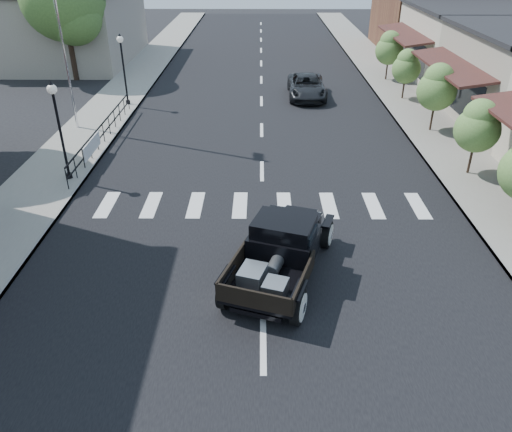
{
  "coord_description": "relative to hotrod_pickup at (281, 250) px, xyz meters",
  "views": [
    {
      "loc": [
        -0.11,
        -11.84,
        8.46
      ],
      "look_at": [
        -0.2,
        1.46,
        1.0
      ],
      "focal_mm": 35.0,
      "sensor_mm": 36.0,
      "label": 1
    }
  ],
  "objects": [
    {
      "name": "road_markings",
      "position": [
        -0.5,
        10.23,
        -0.87
      ],
      "size": [
        12.0,
        60.0,
        0.06
      ],
      "primitive_type": null,
      "color": "silver",
      "rests_on": "ground"
    },
    {
      "name": "small_tree_e",
      "position": [
        7.8,
        21.93,
        0.77
      ],
      "size": [
        1.79,
        1.79,
        2.98
      ],
      "primitive_type": null,
      "color": "#527A38",
      "rests_on": "sidewalk_right"
    },
    {
      "name": "lamp_post_b",
      "position": [
        -8.1,
        6.23,
        1.19
      ],
      "size": [
        0.36,
        0.36,
        3.82
      ],
      "primitive_type": null,
      "color": "black",
      "rests_on": "sidewalk_left"
    },
    {
      "name": "low_building_left",
      "position": [
        -15.5,
        28.23,
        1.63
      ],
      "size": [
        10.0,
        12.0,
        5.0
      ],
      "primitive_type": "cube",
      "color": "#A69C8C",
      "rests_on": "ground"
    },
    {
      "name": "small_tree_d",
      "position": [
        7.8,
        17.5,
        0.63
      ],
      "size": [
        1.62,
        1.62,
        2.71
      ],
      "primitive_type": null,
      "color": "#527A38",
      "rests_on": "sidewalk_right"
    },
    {
      "name": "small_tree_c",
      "position": [
        7.8,
        11.97,
        0.83
      ],
      "size": [
        1.86,
        1.86,
        3.1
      ],
      "primitive_type": null,
      "color": "#527A38",
      "rests_on": "sidewalk_right"
    },
    {
      "name": "lamp_post_c",
      "position": [
        -8.1,
        16.23,
        1.19
      ],
      "size": [
        0.36,
        0.36,
        3.82
      ],
      "primitive_type": null,
      "color": "black",
      "rests_on": "sidewalk_left"
    },
    {
      "name": "banner",
      "position": [
        -7.72,
        8.23,
        -0.42
      ],
      "size": [
        0.04,
        2.2,
        0.6
      ],
      "primitive_type": null,
      "color": "silver",
      "rests_on": "sidewalk_left"
    },
    {
      "name": "road",
      "position": [
        -0.5,
        15.23,
        -0.86
      ],
      "size": [
        14.0,
        80.0,
        0.02
      ],
      "primitive_type": "cube",
      "color": "black",
      "rests_on": "ground"
    },
    {
      "name": "sidewalk_left",
      "position": [
        -9.0,
        15.23,
        -0.8
      ],
      "size": [
        3.0,
        80.0,
        0.15
      ],
      "primitive_type": "cube",
      "color": "#99968B",
      "rests_on": "ground"
    },
    {
      "name": "second_car",
      "position": [
        2.2,
        18.1,
        -0.23
      ],
      "size": [
        2.18,
        4.66,
        1.29
      ],
      "primitive_type": "imported",
      "rotation": [
        0.0,
        0.0,
        -0.01
      ],
      "color": "black",
      "rests_on": "ground"
    },
    {
      "name": "railing",
      "position": [
        -7.8,
        10.23,
        -0.22
      ],
      "size": [
        0.08,
        10.0,
        1.0
      ],
      "primitive_type": null,
      "color": "black",
      "rests_on": "sidewalk_left"
    },
    {
      "name": "ground",
      "position": [
        -0.5,
        0.23,
        -0.87
      ],
      "size": [
        120.0,
        120.0,
        0.0
      ],
      "primitive_type": "plane",
      "color": "black",
      "rests_on": "ground"
    },
    {
      "name": "far_building_right",
      "position": [
        15.0,
        32.23,
        2.63
      ],
      "size": [
        11.0,
        10.0,
        7.0
      ],
      "primitive_type": "cube",
      "color": "brown",
      "rests_on": "ground"
    },
    {
      "name": "sidewalk_right",
      "position": [
        8.0,
        15.23,
        -0.8
      ],
      "size": [
        3.0,
        80.0,
        0.15
      ],
      "primitive_type": "cube",
      "color": "gray",
      "rests_on": "ground"
    },
    {
      "name": "hotrod_pickup",
      "position": [
        0.0,
        0.0,
        0.0
      ],
      "size": [
        3.81,
        5.52,
        1.74
      ],
      "primitive_type": null,
      "rotation": [
        0.0,
        0.0,
        -0.32
      ],
      "color": "black",
      "rests_on": "ground"
    },
    {
      "name": "small_tree_b",
      "position": [
        7.8,
        6.85,
        0.73
      ],
      "size": [
        1.74,
        1.74,
        2.9
      ],
      "primitive_type": null,
      "color": "#527A38",
      "rests_on": "sidewalk_right"
    },
    {
      "name": "big_tree_far",
      "position": [
        -13.0,
        22.23,
        2.99
      ],
      "size": [
        5.26,
        5.26,
        7.72
      ],
      "primitive_type": null,
      "color": "#466B2E",
      "rests_on": "ground"
    },
    {
      "name": "storefront_far",
      "position": [
        14.5,
        22.23,
        1.38
      ],
      "size": [
        10.0,
        9.0,
        4.5
      ],
      "primitive_type": "cube",
      "color": "beige",
      "rests_on": "ground"
    }
  ]
}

